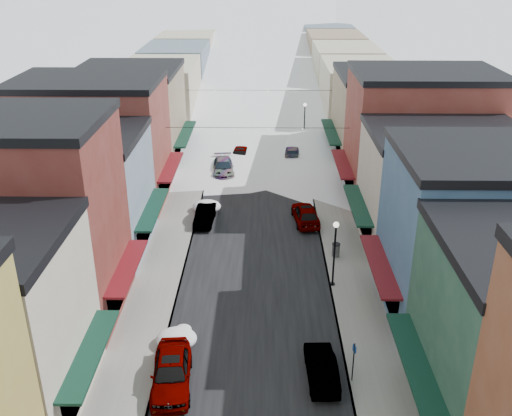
{
  "coord_description": "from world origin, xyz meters",
  "views": [
    {
      "loc": [
        0.55,
        -9.08,
        20.48
      ],
      "look_at": [
        0.0,
        29.73,
        2.99
      ],
      "focal_mm": 40.0,
      "sensor_mm": 36.0,
      "label": 1
    }
  ],
  "objects_px": {
    "trash_can": "(336,250)",
    "car_green_sedan": "(321,367)",
    "car_dark_hatch": "(205,215)",
    "streetlamp_near": "(335,246)",
    "car_silver_sedan": "(171,372)"
  },
  "relations": [
    {
      "from": "trash_can",
      "to": "car_green_sedan",
      "type": "bearing_deg",
      "value": -99.76
    },
    {
      "from": "car_dark_hatch",
      "to": "streetlamp_near",
      "type": "height_order",
      "value": "streetlamp_near"
    },
    {
      "from": "car_silver_sedan",
      "to": "streetlamp_near",
      "type": "distance_m",
      "value": 13.59
    },
    {
      "from": "car_dark_hatch",
      "to": "car_green_sedan",
      "type": "bearing_deg",
      "value": -64.28
    },
    {
      "from": "car_green_sedan",
      "to": "trash_can",
      "type": "xyz_separation_m",
      "value": [
        2.22,
        12.91,
        -0.02
      ]
    },
    {
      "from": "trash_can",
      "to": "streetlamp_near",
      "type": "bearing_deg",
      "value": -99.45
    },
    {
      "from": "car_dark_hatch",
      "to": "trash_can",
      "type": "relative_size",
      "value": 4.01
    },
    {
      "from": "car_dark_hatch",
      "to": "car_green_sedan",
      "type": "distance_m",
      "value": 20.3
    },
    {
      "from": "car_silver_sedan",
      "to": "car_dark_hatch",
      "type": "bearing_deg",
      "value": 85.54
    },
    {
      "from": "car_green_sedan",
      "to": "streetlamp_near",
      "type": "xyz_separation_m",
      "value": [
        1.57,
        8.99,
        2.38
      ]
    },
    {
      "from": "car_silver_sedan",
      "to": "streetlamp_near",
      "type": "relative_size",
      "value": 1.07
    },
    {
      "from": "car_green_sedan",
      "to": "streetlamp_near",
      "type": "height_order",
      "value": "streetlamp_near"
    },
    {
      "from": "car_silver_sedan",
      "to": "car_green_sedan",
      "type": "xyz_separation_m",
      "value": [
        7.75,
        0.65,
        -0.15
      ]
    },
    {
      "from": "car_dark_hatch",
      "to": "streetlamp_near",
      "type": "bearing_deg",
      "value": -42.9
    },
    {
      "from": "car_silver_sedan",
      "to": "streetlamp_near",
      "type": "height_order",
      "value": "streetlamp_near"
    }
  ]
}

